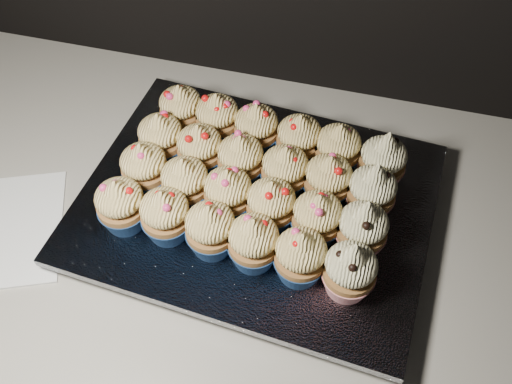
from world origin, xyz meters
TOP-DOWN VIEW (x-y plane):
  - cabinet at (0.00, 1.70)m, footprint 2.40×0.60m
  - worktop at (0.00, 1.70)m, footprint 2.44×0.64m
  - baking_tray at (-0.21, 1.72)m, footprint 0.45×0.35m
  - foil_lining at (-0.21, 1.72)m, footprint 0.48×0.39m
  - cupcake_0 at (-0.36, 1.64)m, footprint 0.06×0.06m
  - cupcake_1 at (-0.30, 1.64)m, footprint 0.06×0.06m
  - cupcake_2 at (-0.24, 1.64)m, footprint 0.06×0.06m
  - cupcake_3 at (-0.19, 1.63)m, footprint 0.06×0.06m
  - cupcake_4 at (-0.13, 1.63)m, footprint 0.06×0.06m
  - cupcake_5 at (-0.07, 1.62)m, footprint 0.06×0.06m
  - cupcake_6 at (-0.36, 1.71)m, footprint 0.06×0.06m
  - cupcake_7 at (-0.30, 1.70)m, footprint 0.06×0.06m
  - cupcake_8 at (-0.24, 1.69)m, footprint 0.06×0.06m
  - cupcake_9 at (-0.18, 1.69)m, footprint 0.06×0.06m
  - cupcake_10 at (-0.12, 1.68)m, footprint 0.06×0.06m
  - cupcake_11 at (-0.07, 1.68)m, footprint 0.06×0.06m
  - cupcake_12 at (-0.35, 1.76)m, footprint 0.06×0.06m
  - cupcake_13 at (-0.30, 1.76)m, footprint 0.06×0.06m
  - cupcake_14 at (-0.24, 1.75)m, footprint 0.06×0.06m
  - cupcake_15 at (-0.18, 1.75)m, footprint 0.06×0.06m
  - cupcake_16 at (-0.12, 1.75)m, footprint 0.06×0.06m
  - cupcake_17 at (-0.06, 1.74)m, footprint 0.06×0.06m
  - cupcake_18 at (-0.34, 1.82)m, footprint 0.06×0.06m
  - cupcake_19 at (-0.29, 1.82)m, footprint 0.06×0.06m
  - cupcake_20 at (-0.23, 1.81)m, footprint 0.06×0.06m
  - cupcake_21 at (-0.17, 1.81)m, footprint 0.06×0.06m
  - cupcake_22 at (-0.12, 1.80)m, footprint 0.06×0.06m
  - cupcake_23 at (-0.06, 1.79)m, footprint 0.06×0.06m

SIDE VIEW (x-z plane):
  - cabinet at x=0.00m, z-range 0.00..0.86m
  - worktop at x=0.00m, z-range 0.86..0.90m
  - baking_tray at x=-0.21m, z-range 0.90..0.92m
  - foil_lining at x=-0.21m, z-range 0.92..0.93m
  - cupcake_0 at x=-0.36m, z-range 0.93..1.01m
  - cupcake_1 at x=-0.30m, z-range 0.93..1.01m
  - cupcake_2 at x=-0.24m, z-range 0.93..1.01m
  - cupcake_3 at x=-0.19m, z-range 0.93..1.01m
  - cupcake_4 at x=-0.13m, z-range 0.93..1.01m
  - cupcake_6 at x=-0.36m, z-range 0.93..1.01m
  - cupcake_7 at x=-0.30m, z-range 0.93..1.01m
  - cupcake_8 at x=-0.24m, z-range 0.93..1.01m
  - cupcake_9 at x=-0.18m, z-range 0.93..1.01m
  - cupcake_10 at x=-0.12m, z-range 0.93..1.01m
  - cupcake_12 at x=-0.35m, z-range 0.93..1.01m
  - cupcake_13 at x=-0.30m, z-range 0.93..1.01m
  - cupcake_14 at x=-0.24m, z-range 0.93..1.01m
  - cupcake_15 at x=-0.18m, z-range 0.93..1.01m
  - cupcake_16 at x=-0.12m, z-range 0.93..1.01m
  - cupcake_18 at x=-0.34m, z-range 0.93..1.01m
  - cupcake_19 at x=-0.29m, z-range 0.93..1.01m
  - cupcake_20 at x=-0.23m, z-range 0.93..1.01m
  - cupcake_21 at x=-0.17m, z-range 0.93..1.01m
  - cupcake_22 at x=-0.12m, z-range 0.93..1.01m
  - cupcake_5 at x=-0.07m, z-range 0.93..1.02m
  - cupcake_11 at x=-0.07m, z-range 0.93..1.02m
  - cupcake_17 at x=-0.06m, z-range 0.93..1.02m
  - cupcake_23 at x=-0.06m, z-range 0.93..1.02m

